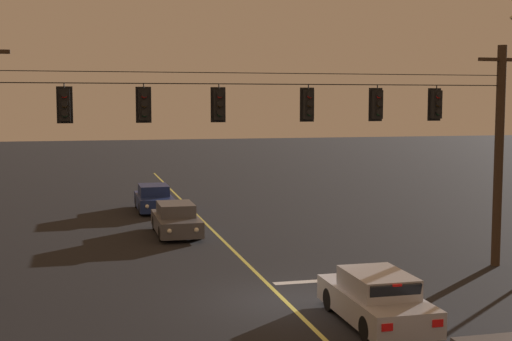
# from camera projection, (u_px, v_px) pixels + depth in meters

# --- Properties ---
(ground_plane) EXTENTS (180.00, 180.00, 0.00)m
(ground_plane) POSITION_uv_depth(u_px,v_px,m) (285.00, 301.00, 20.91)
(ground_plane) COLOR black
(lane_centre_stripe) EXTENTS (0.14, 60.00, 0.01)m
(lane_centre_stripe) POSITION_uv_depth(u_px,v_px,m) (227.00, 244.00, 29.20)
(lane_centre_stripe) COLOR #D1C64C
(lane_centre_stripe) RESTS_ON ground
(stop_bar_paint) EXTENTS (3.40, 0.36, 0.01)m
(stop_bar_paint) POSITION_uv_depth(u_px,v_px,m) (324.00, 281.00, 23.27)
(stop_bar_paint) COLOR silver
(stop_bar_paint) RESTS_ON ground
(signal_span_assembly) EXTENTS (19.00, 0.32, 7.81)m
(signal_span_assembly) POSITION_uv_depth(u_px,v_px,m) (263.00, 157.00, 23.00)
(signal_span_assembly) COLOR #38281C
(signal_span_assembly) RESTS_ON ground
(traffic_light_leftmost) EXTENTS (0.48, 0.41, 1.22)m
(traffic_light_leftmost) POSITION_uv_depth(u_px,v_px,m) (65.00, 105.00, 21.35)
(traffic_light_leftmost) COLOR black
(traffic_light_left_inner) EXTENTS (0.48, 0.41, 1.22)m
(traffic_light_left_inner) POSITION_uv_depth(u_px,v_px,m) (144.00, 105.00, 21.91)
(traffic_light_left_inner) COLOR black
(traffic_light_centre) EXTENTS (0.48, 0.41, 1.22)m
(traffic_light_centre) POSITION_uv_depth(u_px,v_px,m) (219.00, 105.00, 22.47)
(traffic_light_centre) COLOR black
(traffic_light_right_inner) EXTENTS (0.48, 0.41, 1.22)m
(traffic_light_right_inner) POSITION_uv_depth(u_px,v_px,m) (308.00, 105.00, 23.18)
(traffic_light_right_inner) COLOR black
(traffic_light_rightmost) EXTENTS (0.48, 0.41, 1.22)m
(traffic_light_rightmost) POSITION_uv_depth(u_px,v_px,m) (377.00, 104.00, 23.76)
(traffic_light_rightmost) COLOR black
(traffic_light_far_right) EXTENTS (0.48, 0.41, 1.22)m
(traffic_light_far_right) POSITION_uv_depth(u_px,v_px,m) (436.00, 104.00, 24.28)
(traffic_light_far_right) COLOR black
(car_waiting_near_lane) EXTENTS (1.80, 4.33, 1.39)m
(car_waiting_near_lane) POSITION_uv_depth(u_px,v_px,m) (376.00, 299.00, 18.75)
(car_waiting_near_lane) COLOR #A5A5AD
(car_waiting_near_lane) RESTS_ON ground
(car_oncoming_lead) EXTENTS (1.80, 4.42, 1.39)m
(car_oncoming_lead) POSITION_uv_depth(u_px,v_px,m) (176.00, 220.00, 31.29)
(car_oncoming_lead) COLOR #4C4C51
(car_oncoming_lead) RESTS_ON ground
(car_oncoming_trailing) EXTENTS (1.80, 4.42, 1.39)m
(car_oncoming_trailing) POSITION_uv_depth(u_px,v_px,m) (154.00, 199.00, 38.13)
(car_oncoming_trailing) COLOR navy
(car_oncoming_trailing) RESTS_ON ground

